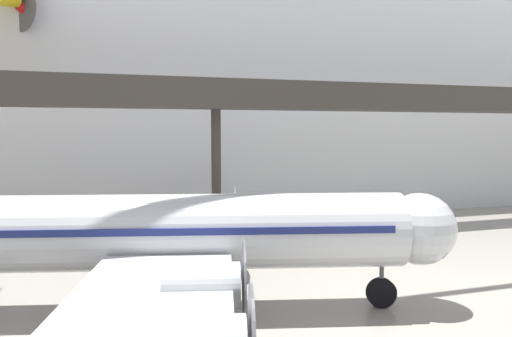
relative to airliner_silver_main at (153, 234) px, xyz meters
The scene contains 3 objects.
hangar_back_wall 23.80m from the airliner_silver_main, 73.60° to the left, with size 140.00×3.00×26.85m.
mezzanine_walkway 15.62m from the airliner_silver_main, 64.91° to the left, with size 110.00×3.20×11.23m.
airliner_silver_main is the anchor object (origin of this frame).
Camera 1 is at (-8.33, -11.54, 7.77)m, focal length 35.00 mm.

